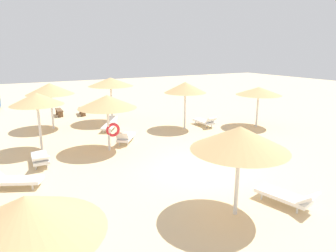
{
  "coord_description": "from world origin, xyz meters",
  "views": [
    {
      "loc": [
        -6.8,
        -9.45,
        4.83
      ],
      "look_at": [
        0.0,
        3.0,
        1.2
      ],
      "focal_mm": 31.9,
      "sensor_mm": 36.0,
      "label": 1
    }
  ],
  "objects_px": {
    "lounger_1": "(13,179)",
    "lounger_2": "(205,121)",
    "parasol_8": "(50,89)",
    "lounger_4": "(287,196)",
    "parasol_3": "(107,102)",
    "parasol_5": "(27,215)",
    "lounger_0": "(40,158)",
    "parasol_6": "(111,82)",
    "lounger_3": "(126,137)",
    "parasol_2": "(185,88)",
    "parasol_0": "(37,99)",
    "parasol_7": "(259,91)",
    "lounger_6": "(110,125)",
    "bench_1": "(59,111)",
    "parasol_4": "(240,138)",
    "bench_0": "(82,110)"
  },
  "relations": [
    {
      "from": "parasol_3",
      "to": "lounger_6",
      "type": "relative_size",
      "value": 1.45
    },
    {
      "from": "bench_1",
      "to": "parasol_4",
      "type": "bearing_deg",
      "value": -82.25
    },
    {
      "from": "parasol_4",
      "to": "lounger_2",
      "type": "height_order",
      "value": "parasol_4"
    },
    {
      "from": "lounger_0",
      "to": "lounger_4",
      "type": "relative_size",
      "value": 0.96
    },
    {
      "from": "parasol_6",
      "to": "lounger_4",
      "type": "bearing_deg",
      "value": -84.73
    },
    {
      "from": "lounger_3",
      "to": "parasol_2",
      "type": "bearing_deg",
      "value": 13.3
    },
    {
      "from": "parasol_8",
      "to": "lounger_3",
      "type": "height_order",
      "value": "parasol_8"
    },
    {
      "from": "parasol_2",
      "to": "parasol_7",
      "type": "distance_m",
      "value": 4.71
    },
    {
      "from": "parasol_6",
      "to": "lounger_0",
      "type": "distance_m",
      "value": 8.39
    },
    {
      "from": "parasol_0",
      "to": "parasol_7",
      "type": "distance_m",
      "value": 12.87
    },
    {
      "from": "parasol_3",
      "to": "parasol_7",
      "type": "height_order",
      "value": "parasol_3"
    },
    {
      "from": "parasol_3",
      "to": "lounger_1",
      "type": "distance_m",
      "value": 5.36
    },
    {
      "from": "parasol_0",
      "to": "parasol_2",
      "type": "bearing_deg",
      "value": 2.12
    },
    {
      "from": "parasol_4",
      "to": "parasol_5",
      "type": "relative_size",
      "value": 1.06
    },
    {
      "from": "lounger_1",
      "to": "lounger_2",
      "type": "xyz_separation_m",
      "value": [
        11.3,
        4.07,
        -0.0
      ]
    },
    {
      "from": "parasol_0",
      "to": "lounger_3",
      "type": "height_order",
      "value": "parasol_0"
    },
    {
      "from": "parasol_6",
      "to": "parasol_8",
      "type": "xyz_separation_m",
      "value": [
        -3.82,
        0.1,
        -0.24
      ]
    },
    {
      "from": "parasol_3",
      "to": "parasol_5",
      "type": "height_order",
      "value": "parasol_3"
    },
    {
      "from": "lounger_2",
      "to": "lounger_3",
      "type": "height_order",
      "value": "lounger_3"
    },
    {
      "from": "lounger_0",
      "to": "lounger_4",
      "type": "distance_m",
      "value": 9.91
    },
    {
      "from": "parasol_8",
      "to": "lounger_2",
      "type": "xyz_separation_m",
      "value": [
        8.77,
        -4.01,
        -2.2
      ]
    },
    {
      "from": "parasol_7",
      "to": "parasol_2",
      "type": "bearing_deg",
      "value": 157.55
    },
    {
      "from": "parasol_6",
      "to": "lounger_3",
      "type": "distance_m",
      "value": 5.49
    },
    {
      "from": "lounger_2",
      "to": "bench_0",
      "type": "bearing_deg",
      "value": 130.28
    },
    {
      "from": "parasol_5",
      "to": "lounger_2",
      "type": "height_order",
      "value": "parasol_5"
    },
    {
      "from": "lounger_4",
      "to": "parasol_6",
      "type": "bearing_deg",
      "value": 95.27
    },
    {
      "from": "parasol_7",
      "to": "lounger_4",
      "type": "bearing_deg",
      "value": -129.54
    },
    {
      "from": "lounger_4",
      "to": "lounger_1",
      "type": "bearing_deg",
      "value": 143.68
    },
    {
      "from": "parasol_3",
      "to": "lounger_2",
      "type": "relative_size",
      "value": 1.49
    },
    {
      "from": "lounger_1",
      "to": "parasol_8",
      "type": "bearing_deg",
      "value": 72.62
    },
    {
      "from": "parasol_4",
      "to": "parasol_8",
      "type": "relative_size",
      "value": 0.98
    },
    {
      "from": "parasol_8",
      "to": "parasol_4",
      "type": "bearing_deg",
      "value": -76.09
    },
    {
      "from": "parasol_8",
      "to": "lounger_4",
      "type": "height_order",
      "value": "parasol_8"
    },
    {
      "from": "lounger_3",
      "to": "parasol_0",
      "type": "bearing_deg",
      "value": 170.12
    },
    {
      "from": "parasol_2",
      "to": "parasol_8",
      "type": "height_order",
      "value": "parasol_2"
    },
    {
      "from": "parasol_6",
      "to": "lounger_0",
      "type": "height_order",
      "value": "parasol_6"
    },
    {
      "from": "parasol_2",
      "to": "lounger_6",
      "type": "relative_size",
      "value": 1.51
    },
    {
      "from": "parasol_5",
      "to": "lounger_0",
      "type": "relative_size",
      "value": 1.39
    },
    {
      "from": "lounger_2",
      "to": "lounger_4",
      "type": "distance_m",
      "value": 10.34
    },
    {
      "from": "parasol_2",
      "to": "bench_0",
      "type": "distance_m",
      "value": 8.91
    },
    {
      "from": "parasol_6",
      "to": "lounger_2",
      "type": "bearing_deg",
      "value": -38.3
    },
    {
      "from": "parasol_4",
      "to": "lounger_1",
      "type": "height_order",
      "value": "parasol_4"
    },
    {
      "from": "parasol_0",
      "to": "parasol_5",
      "type": "bearing_deg",
      "value": -96.41
    },
    {
      "from": "parasol_3",
      "to": "lounger_0",
      "type": "relative_size",
      "value": 1.47
    },
    {
      "from": "parasol_7",
      "to": "lounger_1",
      "type": "relative_size",
      "value": 1.45
    },
    {
      "from": "lounger_2",
      "to": "lounger_6",
      "type": "relative_size",
      "value": 0.97
    },
    {
      "from": "parasol_0",
      "to": "parasol_5",
      "type": "height_order",
      "value": "parasol_0"
    },
    {
      "from": "lounger_0",
      "to": "lounger_1",
      "type": "xyz_separation_m",
      "value": [
        -1.1,
        -1.9,
        0.01
      ]
    },
    {
      "from": "lounger_4",
      "to": "parasol_7",
      "type": "bearing_deg",
      "value": 50.46
    },
    {
      "from": "lounger_0",
      "to": "bench_0",
      "type": "height_order",
      "value": "lounger_0"
    }
  ]
}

